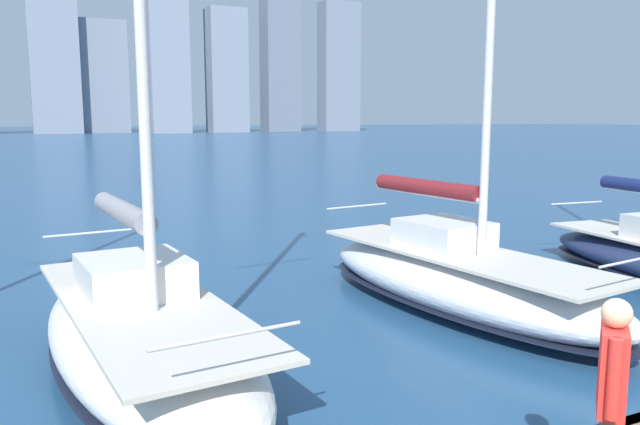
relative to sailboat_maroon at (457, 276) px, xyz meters
name	(u,v)px	position (x,y,z in m)	size (l,w,h in m)	color
city_skyline	(20,49)	(7.36, -154.86, 18.89)	(168.47, 20.79, 53.15)	gray
sailboat_maroon	(457,276)	(0.00, 0.00, 0.00)	(3.30, 7.81, 9.83)	white
sailboat_grey	(143,333)	(6.18, 0.77, 0.00)	(3.09, 7.28, 10.29)	white
person_red_shirt	(612,384)	(3.42, 6.39, 0.98)	(0.51, 0.46, 1.77)	#4C473D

